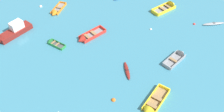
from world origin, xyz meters
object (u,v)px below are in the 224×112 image
(mooring_buoy_near_foreground, at_px, (113,100))
(rowboat_orange_outer_left, at_px, (56,12))
(rowboat_red_center, at_px, (86,38))
(rowboat_grey_far_right, at_px, (178,56))
(motor_launch_maroon_foreground_center, at_px, (13,32))
(mooring_buoy_midfield, at_px, (151,29))
(kayak_maroon_distant_center, at_px, (127,71))
(rowboat_green_back_row_right, at_px, (53,43))
(kayak_grey_midfield_right, at_px, (214,24))
(mooring_buoy_central, at_px, (194,24))
(rowboat_yellow_near_left, at_px, (151,107))
(rowboat_yellow_near_camera, at_px, (169,6))
(mooring_buoy_between_boats_left, at_px, (41,7))

(mooring_buoy_near_foreground, bearing_deg, rowboat_orange_outer_left, 125.02)
(rowboat_red_center, bearing_deg, rowboat_grey_far_right, -10.26)
(rowboat_red_center, bearing_deg, motor_launch_maroon_foreground_center, -177.82)
(mooring_buoy_midfield, bearing_deg, kayak_maroon_distant_center, -108.41)
(rowboat_green_back_row_right, relative_size, mooring_buoy_midfield, 8.84)
(rowboat_green_back_row_right, bearing_deg, rowboat_grey_far_right, -2.69)
(kayak_grey_midfield_right, bearing_deg, mooring_buoy_central, -175.02)
(rowboat_yellow_near_left, height_order, mooring_buoy_near_foreground, rowboat_yellow_near_left)
(rowboat_green_back_row_right, bearing_deg, kayak_maroon_distant_center, -20.78)
(mooring_buoy_central, bearing_deg, rowboat_orange_outer_left, 178.58)
(mooring_buoy_near_foreground, bearing_deg, kayak_maroon_distant_center, 75.13)
(rowboat_yellow_near_camera, distance_m, rowboat_yellow_near_left, 19.50)
(mooring_buoy_between_boats_left, bearing_deg, mooring_buoy_central, -4.60)
(kayak_grey_midfield_right, distance_m, mooring_buoy_midfield, 9.38)
(rowboat_yellow_near_left, xyz_separation_m, mooring_buoy_central, (6.28, 15.35, -0.21))
(rowboat_yellow_near_left, relative_size, motor_launch_maroon_foreground_center, 0.87)
(motor_launch_maroon_foreground_center, bearing_deg, rowboat_yellow_near_camera, 23.34)
(kayak_maroon_distant_center, height_order, rowboat_orange_outer_left, rowboat_orange_outer_left)
(mooring_buoy_midfield, distance_m, mooring_buoy_between_boats_left, 17.92)
(rowboat_yellow_near_camera, height_order, rowboat_red_center, rowboat_yellow_near_camera)
(rowboat_orange_outer_left, height_order, mooring_buoy_midfield, rowboat_orange_outer_left)
(kayak_maroon_distant_center, relative_size, rowboat_grey_far_right, 0.80)
(mooring_buoy_midfield, xyz_separation_m, mooring_buoy_between_boats_left, (-17.50, 3.86, 0.00))
(rowboat_green_back_row_right, bearing_deg, mooring_buoy_midfield, 19.19)
(motor_launch_maroon_foreground_center, bearing_deg, kayak_grey_midfield_right, 11.44)
(rowboat_green_back_row_right, bearing_deg, rowboat_orange_outer_left, 102.69)
(kayak_maroon_distant_center, bearing_deg, mooring_buoy_midfield, 71.59)
(mooring_buoy_near_foreground, height_order, mooring_buoy_between_boats_left, mooring_buoy_between_boats_left)
(rowboat_orange_outer_left, height_order, mooring_buoy_near_foreground, rowboat_orange_outer_left)
(rowboat_grey_far_right, distance_m, mooring_buoy_near_foreground, 10.54)
(rowboat_yellow_near_camera, distance_m, kayak_grey_midfield_right, 7.32)
(rowboat_green_back_row_right, height_order, rowboat_grey_far_right, rowboat_grey_far_right)
(motor_launch_maroon_foreground_center, distance_m, mooring_buoy_between_boats_left, 7.52)
(rowboat_orange_outer_left, xyz_separation_m, motor_launch_maroon_foreground_center, (-4.31, -5.96, 0.43))
(rowboat_yellow_near_left, xyz_separation_m, motor_launch_maroon_foreground_center, (-19.00, 9.91, 0.37))
(kayak_grey_midfield_right, height_order, rowboat_green_back_row_right, rowboat_green_back_row_right)
(motor_launch_maroon_foreground_center, relative_size, mooring_buoy_central, 14.12)
(kayak_maroon_distant_center, xyz_separation_m, mooring_buoy_midfield, (2.81, 8.45, -0.13))
(kayak_grey_midfield_right, bearing_deg, rowboat_red_center, -163.51)
(motor_launch_maroon_foreground_center, relative_size, mooring_buoy_near_foreground, 11.24)
(rowboat_yellow_near_left, relative_size, mooring_buoy_between_boats_left, 9.76)
(rowboat_red_center, xyz_separation_m, mooring_buoy_near_foreground, (4.81, -9.68, -0.22))
(kayak_grey_midfield_right, distance_m, mooring_buoy_between_boats_left, 26.68)
(rowboat_red_center, distance_m, rowboat_grey_far_right, 12.45)
(rowboat_red_center, bearing_deg, rowboat_yellow_near_left, -49.43)
(rowboat_green_back_row_right, height_order, mooring_buoy_near_foreground, rowboat_green_back_row_right)
(rowboat_red_center, relative_size, rowboat_yellow_near_left, 0.89)
(rowboat_yellow_near_camera, xyz_separation_m, motor_launch_maroon_foreground_center, (-21.77, -9.39, 0.35))
(rowboat_yellow_near_camera, relative_size, mooring_buoy_midfield, 12.80)
(rowboat_yellow_near_left, distance_m, mooring_buoy_midfield, 13.41)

